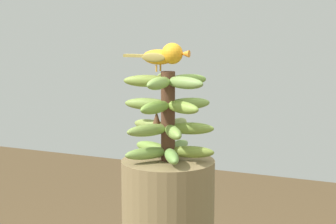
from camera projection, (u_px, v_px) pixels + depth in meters
name	position (u px, v px, depth m)	size (l,w,h in m)	color
banana_bunch	(168.00, 117.00, 1.60)	(0.26, 0.26, 0.25)	#4C2D1E
perched_bird	(165.00, 55.00, 1.57)	(0.19, 0.06, 0.08)	#C68933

